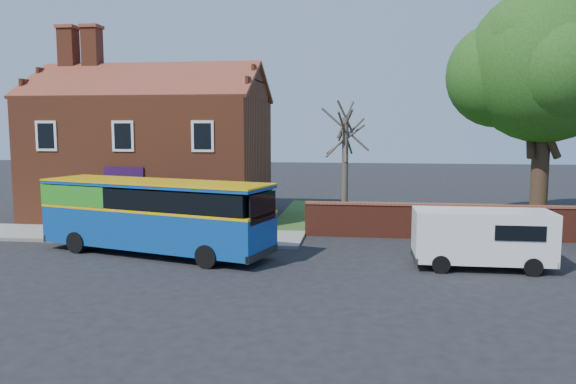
# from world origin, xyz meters

# --- Properties ---
(ground) EXTENTS (120.00, 120.00, 0.00)m
(ground) POSITION_xyz_m (0.00, 0.00, 0.00)
(ground) COLOR black
(ground) RESTS_ON ground
(pavement) EXTENTS (18.00, 3.50, 0.12)m
(pavement) POSITION_xyz_m (-7.00, 5.75, 0.06)
(pavement) COLOR gray
(pavement) RESTS_ON ground
(kerb) EXTENTS (18.00, 0.15, 0.14)m
(kerb) POSITION_xyz_m (-7.00, 4.00, 0.07)
(kerb) COLOR slate
(kerb) RESTS_ON ground
(grass_strip) EXTENTS (26.00, 12.00, 0.04)m
(grass_strip) POSITION_xyz_m (13.00, 13.00, 0.02)
(grass_strip) COLOR #426B28
(grass_strip) RESTS_ON ground
(shop_building) EXTENTS (12.30, 8.13, 10.50)m
(shop_building) POSITION_xyz_m (-7.02, 11.50, 3.41)
(shop_building) COLOR brown
(shop_building) RESTS_ON ground
(boundary_wall) EXTENTS (22.00, 0.38, 1.60)m
(boundary_wall) POSITION_xyz_m (13.00, 7.00, 0.81)
(boundary_wall) COLOR maroon
(boundary_wall) RESTS_ON ground
(bus) EXTENTS (9.91, 5.04, 2.93)m
(bus) POSITION_xyz_m (-3.82, 2.50, 1.67)
(bus) COLOR #0D4496
(bus) RESTS_ON ground
(van_near) EXTENTS (4.79, 2.02, 2.10)m
(van_near) POSITION_xyz_m (8.89, 1.78, 1.17)
(van_near) COLOR white
(van_near) RESTS_ON ground
(large_tree) EXTENTS (9.89, 7.82, 12.06)m
(large_tree) POSITION_xyz_m (13.74, 11.68, 7.89)
(large_tree) COLOR black
(large_tree) RESTS_ON ground
(bare_tree) EXTENTS (2.26, 2.69, 6.02)m
(bare_tree) POSITION_xyz_m (3.74, 9.39, 3.09)
(bare_tree) COLOR #4C4238
(bare_tree) RESTS_ON ground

